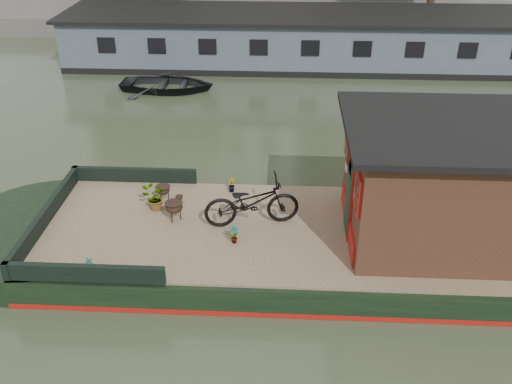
# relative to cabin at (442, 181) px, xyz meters

# --- Properties ---
(ground) EXTENTS (120.00, 120.00, 0.00)m
(ground) POSITION_rel_cabin_xyz_m (-2.19, 0.00, -1.88)
(ground) COLOR #27301E
(ground) RESTS_ON ground
(houseboat_hull) EXTENTS (14.01, 4.02, 0.60)m
(houseboat_hull) POSITION_rel_cabin_xyz_m (-3.52, 0.00, -1.60)
(houseboat_hull) COLOR black
(houseboat_hull) RESTS_ON ground
(houseboat_deck) EXTENTS (11.80, 3.80, 0.05)m
(houseboat_deck) POSITION_rel_cabin_xyz_m (-2.19, 0.00, -1.25)
(houseboat_deck) COLOR #8A7055
(houseboat_deck) RESTS_ON houseboat_hull
(bow_bulwark) EXTENTS (3.00, 4.00, 0.35)m
(bow_bulwark) POSITION_rel_cabin_xyz_m (-7.25, 0.00, -1.05)
(bow_bulwark) COLOR black
(bow_bulwark) RESTS_ON houseboat_deck
(cabin) EXTENTS (4.00, 3.50, 2.42)m
(cabin) POSITION_rel_cabin_xyz_m (0.00, 0.00, 0.00)
(cabin) COLOR #312013
(cabin) RESTS_ON houseboat_deck
(bicycle) EXTENTS (2.10, 1.10, 1.05)m
(bicycle) POSITION_rel_cabin_xyz_m (-3.75, 0.19, -0.70)
(bicycle) COLOR black
(bicycle) RESTS_ON houseboat_deck
(potted_plant_a) EXTENTS (0.26, 0.24, 0.41)m
(potted_plant_a) POSITION_rel_cabin_xyz_m (-4.06, -0.55, -1.02)
(potted_plant_a) COLOR maroon
(potted_plant_a) RESTS_ON houseboat_deck
(potted_plant_b) EXTENTS (0.21, 0.23, 0.33)m
(potted_plant_b) POSITION_rel_cabin_xyz_m (-4.31, 1.55, -1.06)
(potted_plant_b) COLOR maroon
(potted_plant_b) RESTS_ON houseboat_deck
(potted_plant_c) EXTENTS (0.64, 0.62, 0.55)m
(potted_plant_c) POSITION_rel_cabin_xyz_m (-5.92, 0.65, -0.95)
(potted_plant_c) COLOR brown
(potted_plant_c) RESTS_ON houseboat_deck
(potted_plant_e) EXTENTS (0.19, 0.22, 0.34)m
(potted_plant_e) POSITION_rel_cabin_xyz_m (-6.64, -1.70, -1.06)
(potted_plant_e) COLOR brown
(potted_plant_e) RESTS_ON houseboat_deck
(brazier_front) EXTENTS (0.47, 0.47, 0.43)m
(brazier_front) POSITION_rel_cabin_xyz_m (-5.41, 0.24, -1.01)
(brazier_front) COLOR black
(brazier_front) RESTS_ON houseboat_deck
(brazier_rear) EXTENTS (0.45, 0.45, 0.38)m
(brazier_rear) POSITION_rel_cabin_xyz_m (-5.80, 1.02, -1.04)
(brazier_rear) COLOR black
(brazier_rear) RESTS_ON houseboat_deck
(bollard_port) EXTENTS (0.17, 0.17, 0.19)m
(bollard_port) POSITION_rel_cabin_xyz_m (-5.42, 0.93, -1.13)
(bollard_port) COLOR black
(bollard_port) RESTS_ON houseboat_deck
(bollard_stbd) EXTENTS (0.15, 0.15, 0.18)m
(bollard_stbd) POSITION_rel_cabin_xyz_m (-7.58, -1.70, -1.14)
(bollard_stbd) COLOR black
(bollard_stbd) RESTS_ON houseboat_deck
(dinghy) EXTENTS (3.60, 2.65, 0.72)m
(dinghy) POSITION_rel_cabin_xyz_m (-7.51, 10.27, -1.52)
(dinghy) COLOR black
(dinghy) RESTS_ON ground
(far_houseboat) EXTENTS (20.40, 4.40, 2.11)m
(far_houseboat) POSITION_rel_cabin_xyz_m (-2.19, 14.00, -0.91)
(far_houseboat) COLOR #414C57
(far_houseboat) RESTS_ON ground
(quay) EXTENTS (60.00, 6.00, 0.90)m
(quay) POSITION_rel_cabin_xyz_m (-2.19, 20.50, -1.43)
(quay) COLOR #47443F
(quay) RESTS_ON ground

